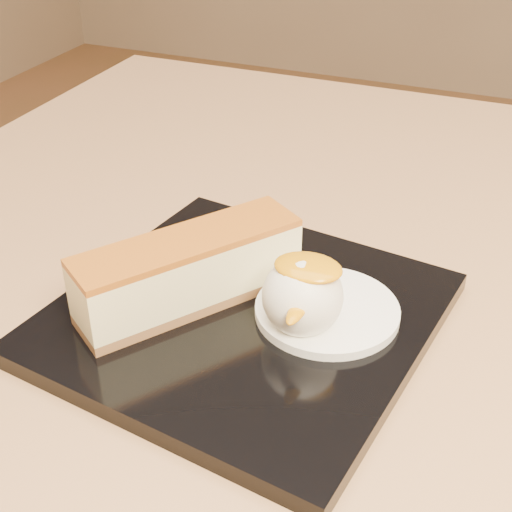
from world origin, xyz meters
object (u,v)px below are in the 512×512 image
at_px(dessert_plate, 244,317).
at_px(table, 326,438).
at_px(cheesecake, 189,271).
at_px(ice_cream_scoop, 303,296).

bearing_deg(dessert_plate, table, 58.91).
bearing_deg(cheesecake, dessert_plate, -47.19).
xyz_separation_m(dessert_plate, ice_cream_scoop, (0.04, -0.01, 0.03)).
bearing_deg(cheesecake, table, -11.31).
distance_m(dessert_plate, ice_cream_scoop, 0.05).
bearing_deg(table, ice_cream_scoop, -91.25).
bearing_deg(dessert_plate, cheesecake, -171.87).
bearing_deg(ice_cream_scoop, cheesecake, 180.00).
bearing_deg(table, dessert_plate, -121.09).
bearing_deg(ice_cream_scoop, dessert_plate, 172.87).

